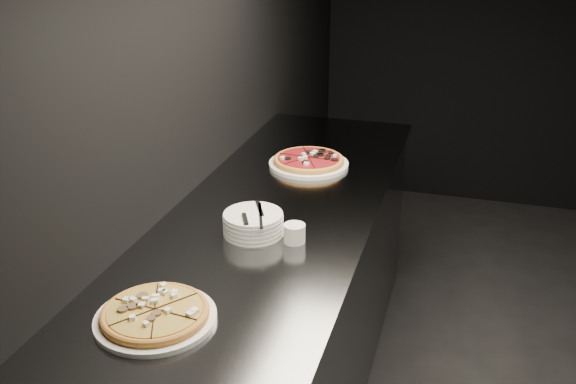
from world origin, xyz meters
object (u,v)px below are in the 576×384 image
(counter, at_px, (275,316))
(plate_stack, at_px, (253,223))
(ramekin, at_px, (294,233))
(pizza_mushroom, at_px, (155,315))
(cutlery, at_px, (254,215))
(pizza_tomato, at_px, (309,161))

(counter, bearing_deg, plate_stack, -93.86)
(ramekin, bearing_deg, pizza_mushroom, -113.17)
(cutlery, distance_m, ramekin, 0.15)
(counter, distance_m, plate_stack, 0.53)
(counter, bearing_deg, pizza_mushroom, -97.10)
(ramekin, bearing_deg, pizza_tomato, 100.92)
(pizza_mushroom, relative_size, plate_stack, 1.62)
(plate_stack, relative_size, cutlery, 0.95)
(pizza_mushroom, xyz_separation_m, cutlery, (0.09, 0.55, 0.06))
(cutlery, relative_size, ramekin, 2.95)
(plate_stack, xyz_separation_m, ramekin, (0.15, -0.02, -0.00))
(cutlery, height_order, ramekin, cutlery)
(counter, bearing_deg, cutlery, -91.31)
(plate_stack, distance_m, cutlery, 0.04)
(pizza_mushroom, height_order, cutlery, cutlery)
(pizza_mushroom, distance_m, plate_stack, 0.57)
(pizza_mushroom, height_order, pizza_tomato, pizza_tomato)
(plate_stack, bearing_deg, pizza_tomato, 88.58)
(plate_stack, relative_size, ramekin, 2.80)
(counter, xyz_separation_m, plate_stack, (-0.01, -0.19, 0.50))
(plate_stack, height_order, cutlery, cutlery)
(pizza_mushroom, distance_m, ramekin, 0.59)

